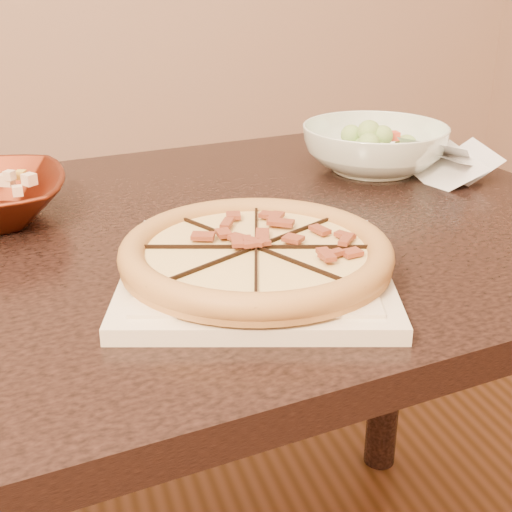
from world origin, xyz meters
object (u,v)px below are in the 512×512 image
object	(u,v)px
dining_table	(152,315)
salad_bowl	(374,148)
plate	(256,272)
pizza	(256,253)

from	to	relation	value
dining_table	salad_bowl	world-z (taller)	salad_bowl
dining_table	salad_bowl	bearing A→B (deg)	23.97
plate	pizza	distance (m)	0.02
plate	pizza	world-z (taller)	pizza
plate	salad_bowl	world-z (taller)	salad_bowl
dining_table	plate	bearing A→B (deg)	-61.47
dining_table	plate	xyz separation A→B (m)	(0.09, -0.17, 0.13)
dining_table	pizza	xyz separation A→B (m)	(0.09, -0.17, 0.15)
salad_bowl	plate	bearing A→B (deg)	-132.02
dining_table	plate	world-z (taller)	plate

